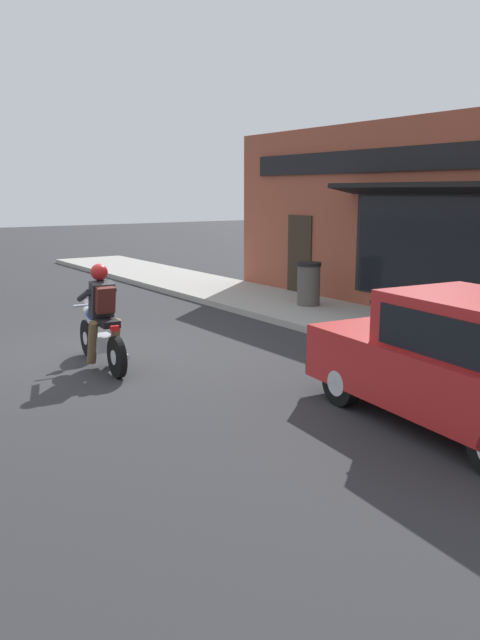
{
  "coord_description": "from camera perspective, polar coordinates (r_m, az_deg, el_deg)",
  "views": [
    {
      "loc": [
        -3.91,
        -9.66,
        2.69
      ],
      "look_at": [
        0.87,
        -2.72,
        0.95
      ],
      "focal_mm": 35.0,
      "sensor_mm": 36.0,
      "label": 1
    }
  ],
  "objects": [
    {
      "name": "motorcycle_with_rider",
      "position": [
        9.87,
        -12.56,
        -0.38
      ],
      "size": [
        0.59,
        2.02,
        1.62
      ],
      "color": "black",
      "rests_on": "ground"
    },
    {
      "name": "storefront_building",
      "position": [
        13.96,
        14.68,
        8.91
      ],
      "size": [
        1.25,
        11.17,
        4.2
      ],
      "color": "brown",
      "rests_on": "ground"
    },
    {
      "name": "trash_bin",
      "position": [
        14.3,
        6.29,
        3.34
      ],
      "size": [
        0.56,
        0.56,
        0.98
      ],
      "color": "#514C47",
      "rests_on": "sidewalk_curb"
    },
    {
      "name": "fire_hydrant",
      "position": [
        12.12,
        18.1,
        1.02
      ],
      "size": [
        0.36,
        0.24,
        0.88
      ],
      "color": "red",
      "rests_on": "sidewalk_curb"
    },
    {
      "name": "ground_plane",
      "position": [
        10.76,
        -12.14,
        -3.07
      ],
      "size": [
        80.0,
        80.0,
        0.0
      ],
      "primitive_type": "plane",
      "color": "#2B2B2D"
    },
    {
      "name": "sidewalk_curb",
      "position": [
        15.76,
        0.88,
        2.1
      ],
      "size": [
        2.6,
        22.0,
        0.14
      ],
      "primitive_type": "cube",
      "color": "#9E9B93",
      "rests_on": "ground"
    },
    {
      "name": "car_hatchback",
      "position": [
        7.56,
        19.62,
        -3.78
      ],
      "size": [
        2.03,
        3.93,
        1.57
      ],
      "color": "black",
      "rests_on": "ground"
    }
  ]
}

